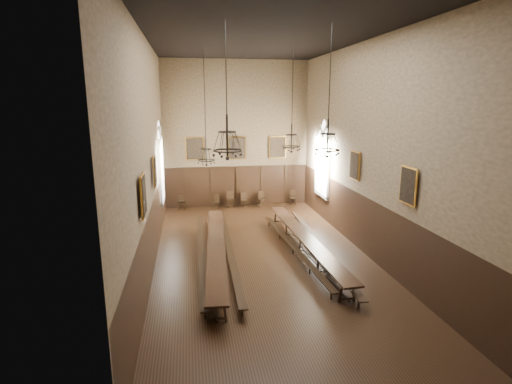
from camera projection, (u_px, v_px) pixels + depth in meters
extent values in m
cube|color=black|center=(263.00, 257.00, 17.05)|extent=(9.00, 18.00, 0.02)
cube|color=black|center=(264.00, 34.00, 15.07)|extent=(9.00, 18.00, 0.02)
cube|color=#917659|center=(236.00, 135.00, 24.73)|extent=(9.00, 0.02, 9.00)
cube|color=#917659|center=(353.00, 211.00, 7.40)|extent=(9.00, 0.02, 9.00)
cube|color=#917659|center=(148.00, 155.00, 15.33)|extent=(0.02, 18.00, 9.00)
cube|color=#917659|center=(368.00, 150.00, 16.80)|extent=(0.02, 18.00, 9.00)
cube|color=black|center=(216.00, 245.00, 16.35)|extent=(1.40, 10.32, 0.07)
cube|color=black|center=(305.00, 237.00, 17.38)|extent=(0.97, 10.03, 0.07)
cube|color=black|center=(202.00, 250.00, 16.66)|extent=(0.47, 10.25, 0.05)
cube|color=black|center=(230.00, 251.00, 16.65)|extent=(0.52, 9.83, 0.05)
cube|color=black|center=(293.00, 246.00, 17.29)|extent=(0.76, 9.05, 0.05)
cube|color=black|center=(319.00, 244.00, 17.38)|extent=(0.88, 10.46, 0.05)
cube|color=black|center=(181.00, 203.00, 24.52)|extent=(0.44, 0.44, 0.05)
cube|color=black|center=(181.00, 198.00, 24.64)|extent=(0.42, 0.06, 0.50)
cube|color=black|center=(216.00, 202.00, 24.93)|extent=(0.47, 0.47, 0.05)
cube|color=black|center=(216.00, 197.00, 25.03)|extent=(0.38, 0.14, 0.45)
cube|color=black|center=(231.00, 200.00, 25.12)|extent=(0.51, 0.51, 0.05)
cube|color=black|center=(230.00, 195.00, 25.24)|extent=(0.45, 0.10, 0.54)
cube|color=black|center=(245.00, 200.00, 25.25)|extent=(0.47, 0.47, 0.05)
cube|color=black|center=(244.00, 196.00, 25.36)|extent=(0.39, 0.13, 0.46)
cube|color=black|center=(262.00, 199.00, 25.37)|extent=(0.52, 0.52, 0.05)
cube|color=black|center=(262.00, 195.00, 25.48)|extent=(0.41, 0.16, 0.50)
cube|color=black|center=(293.00, 198.00, 25.79)|extent=(0.47, 0.47, 0.05)
cube|color=black|center=(292.00, 194.00, 25.90)|extent=(0.41, 0.11, 0.48)
cylinder|color=black|center=(204.00, 92.00, 17.84)|extent=(0.03, 0.03, 4.17)
torus|color=black|center=(206.00, 160.00, 18.51)|extent=(0.80, 0.80, 0.05)
torus|color=black|center=(206.00, 149.00, 18.40)|extent=(0.51, 0.51, 0.04)
cylinder|color=black|center=(206.00, 151.00, 18.42)|extent=(0.06, 0.06, 1.13)
cylinder|color=black|center=(293.00, 85.00, 18.40)|extent=(0.03, 0.03, 3.51)
torus|color=black|center=(291.00, 147.00, 19.03)|extent=(0.88, 0.88, 0.05)
torus|color=black|center=(292.00, 135.00, 18.90)|extent=(0.56, 0.56, 0.04)
cylinder|color=black|center=(292.00, 137.00, 18.93)|extent=(0.06, 0.06, 1.24)
cylinder|color=black|center=(226.00, 67.00, 12.56)|extent=(0.03, 0.03, 2.91)
torus|color=black|center=(227.00, 151.00, 13.14)|extent=(0.95, 0.95, 0.06)
torus|color=black|center=(227.00, 132.00, 13.00)|extent=(0.60, 0.60, 0.04)
cylinder|color=black|center=(227.00, 135.00, 13.03)|extent=(0.07, 0.07, 1.34)
cylinder|color=black|center=(330.00, 72.00, 13.19)|extent=(0.03, 0.03, 3.08)
torus|color=black|center=(327.00, 150.00, 13.77)|extent=(0.86, 0.86, 0.05)
torus|color=black|center=(328.00, 134.00, 13.64)|extent=(0.54, 0.54, 0.04)
cylinder|color=black|center=(328.00, 137.00, 13.67)|extent=(0.06, 0.06, 1.21)
cube|color=#BE852D|center=(195.00, 149.00, 24.36)|extent=(1.10, 0.12, 1.40)
cube|color=black|center=(195.00, 149.00, 24.36)|extent=(0.98, 0.02, 1.28)
cube|color=#BE852D|center=(237.00, 148.00, 24.78)|extent=(1.10, 0.12, 1.40)
cube|color=black|center=(237.00, 148.00, 24.78)|extent=(0.98, 0.02, 1.28)
cube|color=#BE852D|center=(278.00, 147.00, 25.20)|extent=(1.10, 0.12, 1.40)
cube|color=black|center=(278.00, 147.00, 25.20)|extent=(0.98, 0.02, 1.28)
cube|color=#BE852D|center=(155.00, 171.00, 16.49)|extent=(0.12, 1.00, 1.30)
cube|color=black|center=(155.00, 171.00, 16.49)|extent=(0.02, 0.88, 1.18)
cube|color=#BE852D|center=(143.00, 195.00, 12.16)|extent=(0.12, 1.00, 1.30)
cube|color=black|center=(143.00, 195.00, 12.16)|extent=(0.02, 0.88, 1.18)
cube|color=#BE852D|center=(355.00, 165.00, 17.91)|extent=(0.12, 1.00, 1.30)
cube|color=black|center=(355.00, 165.00, 17.91)|extent=(0.02, 0.88, 1.18)
cube|color=#BE852D|center=(408.00, 186.00, 13.58)|extent=(0.12, 1.00, 1.30)
cube|color=black|center=(408.00, 186.00, 13.58)|extent=(0.02, 0.88, 1.18)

